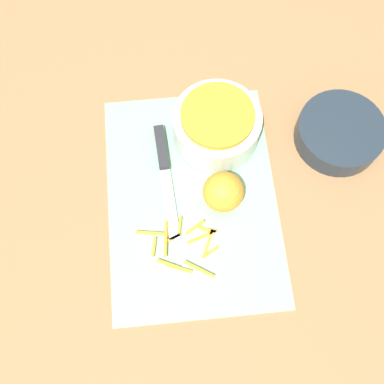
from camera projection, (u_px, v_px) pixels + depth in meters
ground_plane at (192, 198)px, 0.89m from camera, size 4.00×4.00×0.00m
cutting_board at (192, 198)px, 0.88m from camera, size 0.47×0.33×0.01m
bowl_speckled at (217, 124)px, 0.89m from camera, size 0.18×0.18×0.08m
bowl_dark at (339, 133)px, 0.91m from camera, size 0.18×0.18×0.05m
knife at (163, 160)px, 0.90m from camera, size 0.24×0.03×0.02m
orange_left at (223, 192)px, 0.84m from camera, size 0.08×0.08×0.08m
peel_pile at (183, 245)px, 0.84m from camera, size 0.12×0.16×0.01m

